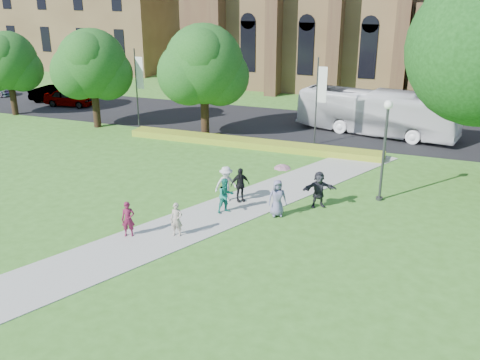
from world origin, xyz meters
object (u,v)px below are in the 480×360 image
at_px(pedestrian_0, 128,219).
at_px(car_1, 54,94).
at_px(streetlamp, 385,139).
at_px(car_0, 69,98).
at_px(tour_coach, 376,112).

bearing_deg(pedestrian_0, car_1, 110.15).
relative_size(streetlamp, pedestrian_0, 3.27).
height_order(streetlamp, car_0, streetlamp).
height_order(tour_coach, pedestrian_0, tour_coach).
xyz_separation_m(car_0, pedestrian_0, (19.34, -21.19, 0.06)).
bearing_deg(pedestrian_0, car_0, 107.98).
distance_m(streetlamp, car_0, 32.06).
bearing_deg(streetlamp, pedestrian_0, -140.04).
height_order(streetlamp, tour_coach, streetlamp).
xyz_separation_m(streetlamp, car_0, (-29.25, 12.89, -2.51)).
height_order(tour_coach, car_0, tour_coach).
bearing_deg(car_1, pedestrian_0, -138.52).
distance_m(streetlamp, car_1, 34.35).
distance_m(tour_coach, car_0, 27.35).
bearing_deg(car_1, streetlamp, -116.43).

